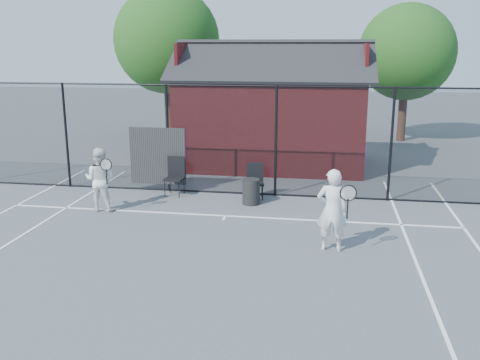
# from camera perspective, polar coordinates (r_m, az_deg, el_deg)

# --- Properties ---
(ground) EXTENTS (80.00, 80.00, 0.00)m
(ground) POSITION_cam_1_polar(r_m,az_deg,el_deg) (10.20, -4.71, -9.02)
(ground) COLOR #4F565B
(ground) RESTS_ON ground
(court_lines) EXTENTS (11.02, 18.00, 0.01)m
(court_lines) POSITION_cam_1_polar(r_m,az_deg,el_deg) (9.04, -6.75, -12.23)
(court_lines) COLOR white
(court_lines) RESTS_ON ground
(fence) EXTENTS (22.04, 3.00, 3.00)m
(fence) POSITION_cam_1_polar(r_m,az_deg,el_deg) (14.56, -1.29, 4.05)
(fence) COLOR black
(fence) RESTS_ON ground
(clubhouse) EXTENTS (6.50, 4.36, 4.19)m
(clubhouse) POSITION_cam_1_polar(r_m,az_deg,el_deg) (18.34, 3.49, 6.65)
(clubhouse) COLOR maroon
(clubhouse) RESTS_ON ground
(tree_left) EXTENTS (4.48, 4.48, 6.44)m
(tree_left) POSITION_cam_1_polar(r_m,az_deg,el_deg) (23.59, -7.82, 14.52)
(tree_left) COLOR #361F15
(tree_left) RESTS_ON ground
(tree_right) EXTENTS (3.97, 3.97, 5.70)m
(tree_right) POSITION_cam_1_polar(r_m,az_deg,el_deg) (23.80, 17.36, 12.86)
(tree_right) COLOR #361F15
(tree_right) RESTS_ON ground
(player_front) EXTENTS (0.76, 0.57, 1.68)m
(player_front) POSITION_cam_1_polar(r_m,az_deg,el_deg) (10.75, 9.81, -3.18)
(player_front) COLOR white
(player_front) RESTS_ON ground
(player_back) EXTENTS (0.86, 0.63, 1.58)m
(player_back) POSITION_cam_1_polar(r_m,az_deg,el_deg) (13.64, -14.71, 0.08)
(player_back) COLOR white
(player_back) RESTS_ON ground
(chair_left) EXTENTS (0.53, 0.55, 1.02)m
(chair_left) POSITION_cam_1_polar(r_m,az_deg,el_deg) (14.70, -7.03, 0.31)
(chair_left) COLOR black
(chair_left) RESTS_ON ground
(chair_right) EXTENTS (0.52, 0.54, 0.93)m
(chair_right) POSITION_cam_1_polar(r_m,az_deg,el_deg) (14.26, 1.64, -0.20)
(chair_right) COLOR black
(chair_right) RESTS_ON ground
(waste_bin) EXTENTS (0.53, 0.53, 0.66)m
(waste_bin) POSITION_cam_1_polar(r_m,az_deg,el_deg) (13.82, 1.19, -1.25)
(waste_bin) COLOR #262626
(waste_bin) RESTS_ON ground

